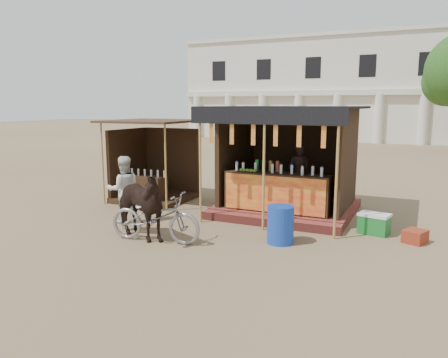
% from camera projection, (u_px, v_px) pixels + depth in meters
% --- Properties ---
extents(ground, '(120.00, 120.00, 0.00)m').
position_uv_depth(ground, '(191.00, 244.00, 8.96)').
color(ground, '#846B4C').
rests_on(ground, ground).
extents(main_stall, '(3.60, 3.61, 2.78)m').
position_uv_depth(main_stall, '(287.00, 174.00, 11.38)').
color(main_stall, brown).
rests_on(main_stall, ground).
extents(secondary_stall, '(2.40, 2.40, 2.38)m').
position_uv_depth(secondary_stall, '(151.00, 171.00, 13.03)').
color(secondary_stall, '#332112').
rests_on(secondary_stall, ground).
extents(cow, '(1.90, 1.31, 1.47)m').
position_uv_depth(cow, '(137.00, 205.00, 9.16)').
color(cow, black).
rests_on(cow, ground).
extents(motorbike, '(2.06, 0.94, 1.04)m').
position_uv_depth(motorbike, '(155.00, 217.00, 9.01)').
color(motorbike, gray).
rests_on(motorbike, ground).
extents(bystander, '(0.99, 0.98, 1.62)m').
position_uv_depth(bystander, '(124.00, 189.00, 10.48)').
color(bystander, silver).
rests_on(bystander, ground).
extents(blue_barrel, '(0.69, 0.69, 0.78)m').
position_uv_depth(blue_barrel, '(280.00, 225.00, 8.94)').
color(blue_barrel, '#163CA8').
rests_on(blue_barrel, ground).
extents(red_crate, '(0.54, 0.56, 0.27)m').
position_uv_depth(red_crate, '(415.00, 236.00, 9.01)').
color(red_crate, maroon).
rests_on(red_crate, ground).
extents(cooler, '(0.72, 0.57, 0.46)m').
position_uv_depth(cooler, '(374.00, 223.00, 9.62)').
color(cooler, '#197128').
rests_on(cooler, ground).
extents(background_building, '(26.00, 7.45, 8.18)m').
position_uv_depth(background_building, '(346.00, 90.00, 35.91)').
color(background_building, silver).
rests_on(background_building, ground).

